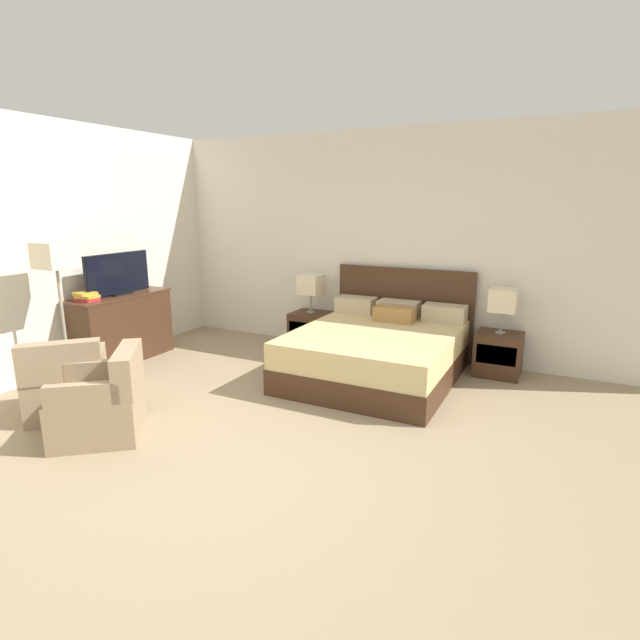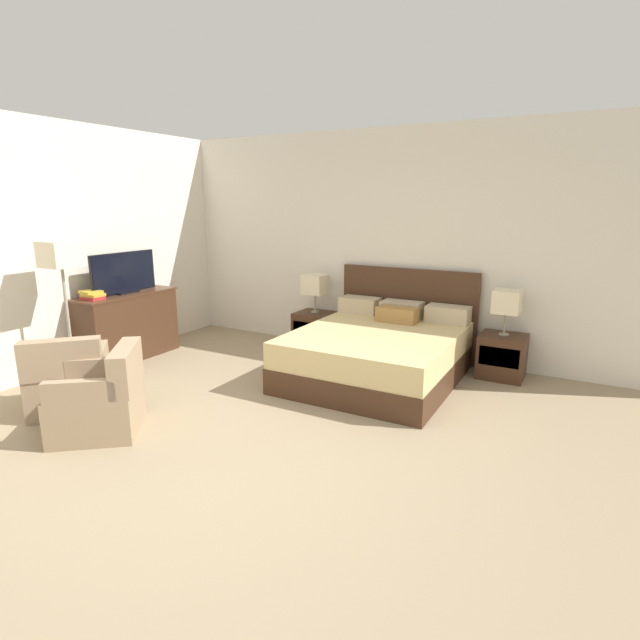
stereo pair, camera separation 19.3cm
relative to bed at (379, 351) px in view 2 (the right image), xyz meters
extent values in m
plane|color=#998466|center=(-0.32, -2.51, -0.31)|extent=(10.49, 10.49, 0.00)
cube|color=silver|center=(-0.32, 1.01, 1.12)|extent=(7.27, 0.06, 2.87)
cube|color=silver|center=(-3.39, -1.06, 1.12)|extent=(0.06, 5.30, 2.87)
cube|color=#422819|center=(0.00, -0.09, -0.17)|extent=(1.71, 1.96, 0.28)
cube|color=#D6BC7F|center=(0.00, -0.09, 0.11)|extent=(1.69, 1.94, 0.28)
cube|color=#422819|center=(0.00, 0.92, 0.26)|extent=(1.78, 0.05, 1.15)
cube|color=#C6B28E|center=(-0.57, 0.72, 0.35)|extent=(0.50, 0.28, 0.20)
cube|color=#C6B28E|center=(0.00, 0.72, 0.35)|extent=(0.50, 0.28, 0.20)
cube|color=#C6B28E|center=(0.57, 0.72, 0.35)|extent=(0.50, 0.28, 0.20)
cube|color=#A87A42|center=(0.03, 0.45, 0.34)|extent=(0.48, 0.22, 0.18)
cube|color=#422819|center=(-1.23, 0.70, -0.06)|extent=(0.50, 0.45, 0.50)
cube|color=black|center=(-1.23, 0.47, -0.01)|extent=(0.43, 0.01, 0.22)
cube|color=#422819|center=(1.22, 0.70, -0.06)|extent=(0.50, 0.45, 0.50)
cube|color=black|center=(1.22, 0.47, -0.01)|extent=(0.43, 0.01, 0.22)
cylinder|color=gray|center=(-1.23, 0.70, 0.19)|extent=(0.11, 0.11, 0.02)
cylinder|color=gray|center=(-1.23, 0.70, 0.32)|extent=(0.02, 0.02, 0.24)
cube|color=beige|center=(-1.23, 0.70, 0.57)|extent=(0.29, 0.29, 0.26)
cylinder|color=gray|center=(1.22, 0.70, 0.19)|extent=(0.11, 0.11, 0.02)
cylinder|color=gray|center=(1.22, 0.70, 0.32)|extent=(0.02, 0.02, 0.24)
cube|color=beige|center=(1.22, 0.70, 0.57)|extent=(0.29, 0.29, 0.26)
cube|color=#422819|center=(-3.10, -0.86, 0.11)|extent=(0.46, 1.27, 0.85)
cube|color=#482C1C|center=(-3.10, -0.86, 0.52)|extent=(0.47, 1.31, 0.02)
cube|color=black|center=(-3.10, -0.84, 0.54)|extent=(0.18, 0.29, 0.02)
cube|color=black|center=(-3.10, -0.84, 0.79)|extent=(0.04, 0.94, 0.50)
cube|color=black|center=(-3.08, -0.84, 0.79)|extent=(0.01, 0.92, 0.48)
cube|color=#B7282D|center=(-3.10, -1.32, 0.55)|extent=(0.26, 0.18, 0.04)
cube|color=gold|center=(-3.08, -1.32, 0.59)|extent=(0.24, 0.19, 0.03)
cube|color=gold|center=(-3.11, -1.32, 0.62)|extent=(0.25, 0.23, 0.03)
cube|color=#9E8466|center=(-2.30, -2.25, -0.11)|extent=(0.96, 0.96, 0.40)
cube|color=#9E8466|center=(-2.10, -2.43, 0.27)|extent=(0.58, 0.60, 0.36)
cube|color=#9E8466|center=(-2.50, -2.46, 0.18)|extent=(0.52, 0.50, 0.18)
cube|color=#9E8466|center=(-2.10, -2.03, 0.18)|extent=(0.52, 0.50, 0.18)
cube|color=#9E8466|center=(-1.62, -2.47, -0.11)|extent=(0.96, 0.96, 0.40)
cube|color=#9E8466|center=(-1.41, -2.30, 0.27)|extent=(0.55, 0.63, 0.36)
cube|color=#9E8466|center=(-1.44, -2.70, 0.18)|extent=(0.55, 0.46, 0.18)
cube|color=#9E8466|center=(-1.81, -2.24, 0.18)|extent=(0.55, 0.46, 0.18)
cylinder|color=gray|center=(-2.83, -1.83, -0.30)|extent=(0.28, 0.28, 0.02)
cylinder|color=gray|center=(-2.83, -1.83, 0.35)|extent=(0.03, 0.03, 1.28)
cube|color=beige|center=(-2.83, -1.83, 1.13)|extent=(0.34, 0.34, 0.27)
camera|label=1|loc=(1.86, -5.16, 1.66)|focal=28.00mm
camera|label=2|loc=(2.03, -5.07, 1.66)|focal=28.00mm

